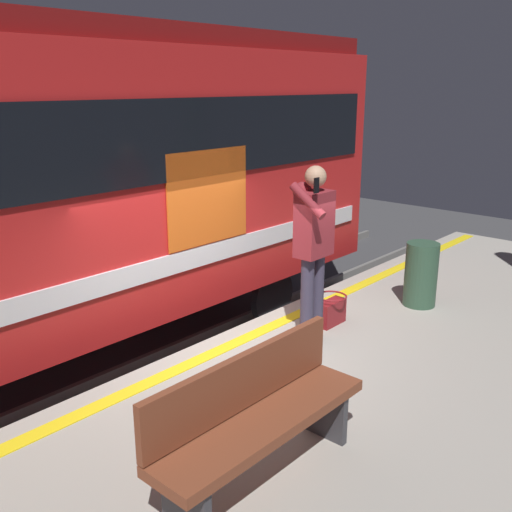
{
  "coord_description": "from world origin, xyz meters",
  "views": [
    {
      "loc": [
        4.15,
        4.28,
        3.65
      ],
      "look_at": [
        -0.29,
        0.3,
        1.88
      ],
      "focal_mm": 41.01,
      "sensor_mm": 36.0,
      "label": 1
    }
  ],
  "objects": [
    {
      "name": "handbag",
      "position": [
        -1.07,
        0.76,
        1.15
      ],
      "size": [
        0.38,
        0.35,
        0.35
      ],
      "color": "maroon",
      "rests_on": "platform"
    },
    {
      "name": "safety_line",
      "position": [
        0.0,
        0.3,
        0.99
      ],
      "size": [
        12.24,
        0.16,
        0.01
      ],
      "primitive_type": "cube",
      "color": "yellow",
      "rests_on": "platform"
    },
    {
      "name": "trash_bin",
      "position": [
        -2.31,
        1.23,
        1.38
      ],
      "size": [
        0.4,
        0.4,
        0.8
      ],
      "primitive_type": "cylinder",
      "color": "#2D4C38",
      "rests_on": "platform"
    },
    {
      "name": "platform",
      "position": [
        0.0,
        2.1,
        0.49
      ],
      "size": [
        12.49,
        4.19,
        0.98
      ],
      "primitive_type": "cube",
      "color": "#9E998E",
      "rests_on": "ground"
    },
    {
      "name": "track_rail_near",
      "position": [
        0.0,
        -1.56,
        0.08
      ],
      "size": [
        16.24,
        0.08,
        0.16
      ],
      "primitive_type": "cube",
      "color": "slate",
      "rests_on": "ground"
    },
    {
      "name": "bench",
      "position": [
        1.52,
        1.93,
        1.48
      ],
      "size": [
        1.79,
        0.44,
        0.9
      ],
      "color": "brown",
      "rests_on": "platform"
    },
    {
      "name": "track_rail_far",
      "position": [
        0.0,
        -3.0,
        0.08
      ],
      "size": [
        16.24,
        0.08,
        0.16
      ],
      "primitive_type": "cube",
      "color": "slate",
      "rests_on": "ground"
    },
    {
      "name": "ground_plane",
      "position": [
        0.0,
        0.0,
        0.0
      ],
      "size": [
        24.85,
        24.85,
        0.0
      ],
      "primitive_type": "plane",
      "color": "#3D3D3F"
    },
    {
      "name": "passenger",
      "position": [
        -0.58,
        0.83,
        2.1
      ],
      "size": [
        0.57,
        0.55,
        1.88
      ],
      "color": "#383347",
      "rests_on": "platform"
    }
  ]
}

